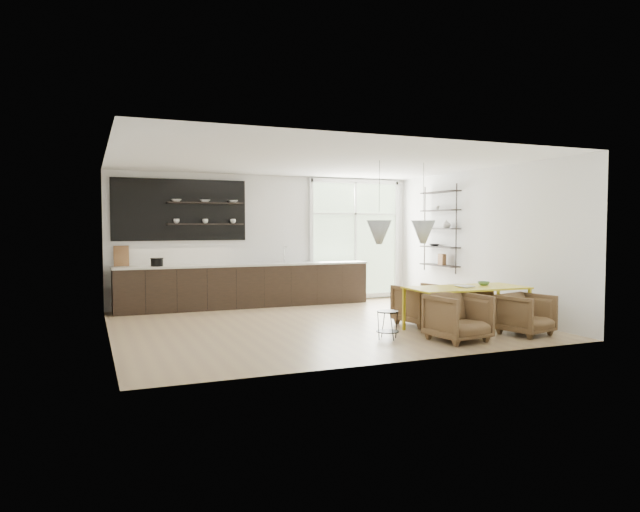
{
  "coord_description": "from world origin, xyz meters",
  "views": [
    {
      "loc": [
        -3.8,
        -9.34,
        1.76
      ],
      "look_at": [
        0.28,
        0.6,
        1.19
      ],
      "focal_mm": 32.0,
      "sensor_mm": 36.0,
      "label": 1
    }
  ],
  "objects_px": {
    "armchair_back_left": "(421,304)",
    "armchair_back_right": "(468,305)",
    "armchair_front_right": "(526,314)",
    "wire_stool": "(388,321)",
    "dining_table": "(467,290)",
    "armchair_front_left": "(458,317)"
  },
  "relations": [
    {
      "from": "armchair_back_left",
      "to": "armchair_back_right",
      "type": "distance_m",
      "value": 0.96
    },
    {
      "from": "armchair_back_left",
      "to": "armchair_front_right",
      "type": "height_order",
      "value": "armchair_back_left"
    },
    {
      "from": "armchair_back_right",
      "to": "armchair_back_left",
      "type": "bearing_deg",
      "value": 8.94
    },
    {
      "from": "armchair_back_right",
      "to": "wire_stool",
      "type": "distance_m",
      "value": 2.31
    },
    {
      "from": "dining_table",
      "to": "armchair_back_left",
      "type": "distance_m",
      "value": 0.93
    },
    {
      "from": "armchair_back_right",
      "to": "armchair_front_left",
      "type": "relative_size",
      "value": 0.88
    },
    {
      "from": "dining_table",
      "to": "armchair_back_right",
      "type": "xyz_separation_m",
      "value": [
        0.55,
        0.7,
        -0.37
      ]
    },
    {
      "from": "armchair_back_left",
      "to": "armchair_back_right",
      "type": "relative_size",
      "value": 1.14
    },
    {
      "from": "armchair_front_left",
      "to": "wire_stool",
      "type": "distance_m",
      "value": 1.07
    },
    {
      "from": "armchair_front_right",
      "to": "wire_stool",
      "type": "distance_m",
      "value": 2.31
    },
    {
      "from": "armchair_front_left",
      "to": "dining_table",
      "type": "bearing_deg",
      "value": 38.37
    },
    {
      "from": "armchair_front_right",
      "to": "armchair_back_left",
      "type": "bearing_deg",
      "value": 112.29
    },
    {
      "from": "armchair_back_left",
      "to": "armchair_front_right",
      "type": "relative_size",
      "value": 1.09
    },
    {
      "from": "armchair_front_left",
      "to": "wire_stool",
      "type": "xyz_separation_m",
      "value": [
        -0.93,
        0.52,
        -0.08
      ]
    },
    {
      "from": "dining_table",
      "to": "wire_stool",
      "type": "distance_m",
      "value": 1.66
    },
    {
      "from": "dining_table",
      "to": "armchair_back_right",
      "type": "distance_m",
      "value": 0.96
    },
    {
      "from": "dining_table",
      "to": "armchair_back_right",
      "type": "height_order",
      "value": "dining_table"
    },
    {
      "from": "armchair_back_right",
      "to": "wire_stool",
      "type": "height_order",
      "value": "armchair_back_right"
    },
    {
      "from": "dining_table",
      "to": "armchair_front_right",
      "type": "bearing_deg",
      "value": -45.11
    },
    {
      "from": "dining_table",
      "to": "armchair_back_left",
      "type": "relative_size",
      "value": 2.55
    },
    {
      "from": "armchair_back_right",
      "to": "armchair_front_right",
      "type": "bearing_deg",
      "value": 106.94
    },
    {
      "from": "armchair_front_right",
      "to": "armchair_back_right",
      "type": "bearing_deg",
      "value": 80.23
    }
  ]
}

